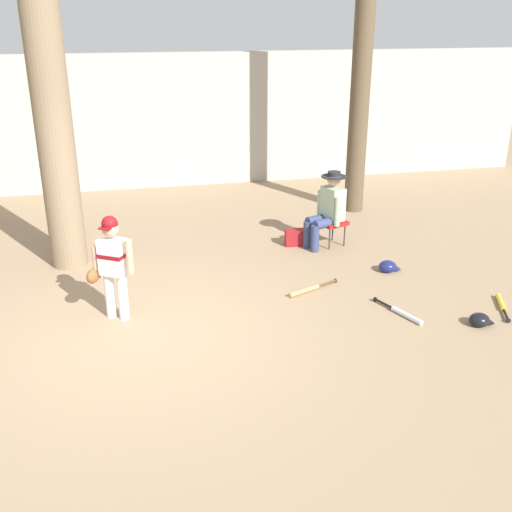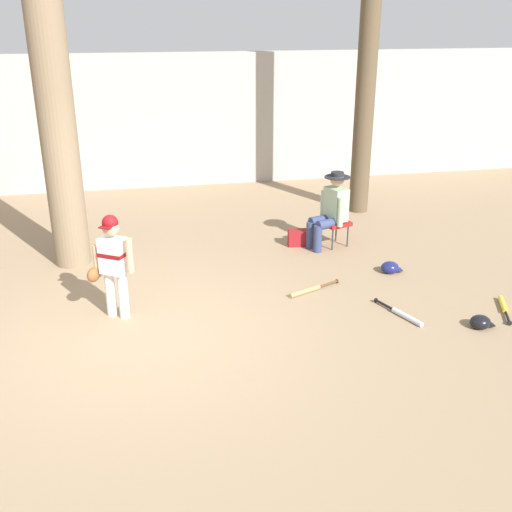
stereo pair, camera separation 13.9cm
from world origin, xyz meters
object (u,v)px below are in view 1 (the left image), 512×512
Objects in this scene: handbag_beside_stool at (296,237)px; batting_helmet_navy at (388,267)px; tree_near_player at (51,102)px; seated_spectator at (328,208)px; tree_behind_spectator at (361,81)px; bat_yellow_trainer at (502,304)px; bat_aluminum_silver at (403,314)px; batting_helmet_black at (479,320)px; bat_wood_tan at (308,290)px; young_ballplayer at (112,261)px; folding_stool at (332,223)px.

handbag_beside_stool reaches higher than batting_helmet_navy.
seated_spectator is at bearing -2.13° from tree_near_player.
bat_yellow_trainer is (0.33, -4.27, -2.33)m from tree_behind_spectator.
bat_aluminum_silver is at bearing 177.77° from bat_yellow_trainer.
bat_yellow_trainer is 0.89× the size of bat_aluminum_silver.
batting_helmet_navy is at bearing 102.18° from batting_helmet_black.
tree_near_player is 6.48m from bat_yellow_trainer.
bat_aluminum_silver is (4.07, -2.66, -2.33)m from tree_near_player.
tree_behind_spectator reaches higher than bat_wood_tan.
young_ballplayer is 4.48× the size of batting_helmet_black.
batting_helmet_black is at bearing -66.12° from handbag_beside_stool.
young_ballplayer is 3.84× the size of handbag_beside_stool.
seated_spectator is (-1.13, -1.71, -1.72)m from tree_behind_spectator.
bat_yellow_trainer is (5.40, -2.71, -2.33)m from tree_near_player.
batting_helmet_navy is at bearing 73.34° from bat_aluminum_silver.
tree_behind_spectator is at bearing 94.36° from bat_yellow_trainer.
seated_spectator reaches higher than handbag_beside_stool.
young_ballplayer is at bearing -152.06° from seated_spectator.
seated_spectator is 1.88m from bat_wood_tan.
batting_helmet_black is at bearing -77.82° from batting_helmet_navy.
tree_behind_spectator is 4.88m from bat_yellow_trainer.
folding_stool is 0.65× the size of bat_wood_tan.
seated_spectator is at bearing 27.94° from young_ballplayer.
batting_helmet_black reaches higher than bat_yellow_trainer.
bat_wood_tan is at bearing -28.87° from tree_near_player.
seated_spectator is 1.57× the size of bat_aluminum_silver.
bat_wood_tan is (-0.34, -1.73, -0.10)m from handbag_beside_stool.
handbag_beside_stool reaches higher than batting_helmet_black.
batting_helmet_navy is (0.40, 1.33, 0.04)m from bat_aluminum_silver.
seated_spectator reaches higher than bat_aluminum_silver.
tree_near_player is 17.53× the size of batting_helmet_navy.
batting_helmet_black is at bearing -38.39° from bat_wood_tan.
bat_yellow_trainer is at bearing -55.97° from batting_helmet_navy.
tree_near_player is 7.01× the size of bat_aluminum_silver.
bat_wood_tan is (2.50, 0.17, -0.71)m from young_ballplayer.
tree_behind_spectator is 6.78× the size of bat_aluminum_silver.
young_ballplayer is at bearing -71.33° from tree_near_player.
bat_aluminum_silver is 1.32m from bat_wood_tan.
bat_yellow_trainer is at bearing -85.64° from tree_behind_spectator.
handbag_beside_stool is at bearing 33.69° from young_ballplayer.
bat_aluminum_silver is at bearing -106.66° from batting_helmet_navy.
bat_aluminum_silver is 2.50× the size of batting_helmet_navy.
seated_spectator is at bearing -161.49° from folding_stool.
seated_spectator reaches higher than batting_helmet_navy.
folding_stool is 3.09m from batting_helmet_black.
bat_aluminum_silver is 0.89m from batting_helmet_black.
handbag_beside_stool is at bearing 102.48° from bat_aluminum_silver.
young_ballplayer is at bearing 164.24° from batting_helmet_black.
batting_helmet_navy is at bearing -101.87° from tree_behind_spectator.
batting_helmet_black is (1.71, -1.36, 0.04)m from bat_wood_tan.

